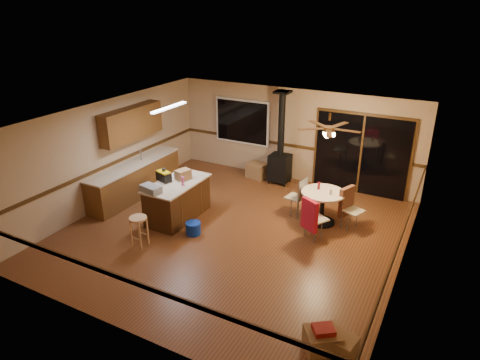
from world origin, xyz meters
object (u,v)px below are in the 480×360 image
Objects in this scene: toolbox_grey at (151,189)px; dining_table at (323,202)px; box_corner_a at (322,342)px; toolbox_black at (164,177)px; chair_right at (347,202)px; wood_stove at (280,158)px; blue_bucket at (193,228)px; box_under_window at (257,170)px; box_corner_b at (341,347)px; chair_near at (311,215)px; kitchen_island at (178,200)px; chair_left at (299,193)px; bar_stool at (139,231)px.

toolbox_grey reaches higher than dining_table.
box_corner_a is at bearing -71.85° from dining_table.
toolbox_grey is 0.95× the size of box_corner_a.
toolbox_black is 0.53× the size of chair_right.
blue_bucket is at bearing -98.81° from wood_stove.
chair_right is at bearing 100.38° from box_corner_a.
box_under_window reaches higher than box_corner_b.
chair_right reaches higher than box_corner_b.
box_corner_a reaches higher than box_corner_b.
dining_table is 4.07m from box_corner_b.
blue_bucket is 0.48× the size of chair_right.
wood_stove reaches higher than chair_right.
box_under_window is at bearing 144.97° from dining_table.
chair_right is 3.47m from box_under_window.
toolbox_black reaches higher than chair_near.
kitchen_island is 3.33m from wood_stove.
kitchen_island is at bearing 150.27° from box_corner_a.
chair_left and chair_right have the same top height.
chair_left is at bearing 47.82° from blue_bucket.
toolbox_black is 3.36m from box_under_window.
chair_near is (3.06, 1.90, 0.26)m from bar_stool.
chair_left is at bearing -53.81° from wood_stove.
bar_stool reaches higher than box_corner_a.
wood_stove is 3.79× the size of bar_stool.
kitchen_island is 3.38× the size of box_corner_a.
box_corner_a is at bearing -61.21° from wood_stove.
chair_left reaches higher than dining_table.
toolbox_black reaches higher than box_under_window.
box_corner_a is at bearing -29.73° from kitchen_island.
box_corner_b is at bearing -27.74° from kitchen_island.
toolbox_black is 0.72× the size of chair_left.
chair_right is at bearing 22.04° from kitchen_island.
toolbox_black is 0.53× the size of chair_near.
box_corner_a is at bearing -28.98° from blue_bucket.
wood_stove is 2.02m from chair_left.
toolbox_black is at bearing -171.16° from chair_near.
box_under_window is 6.72m from box_corner_a.
box_corner_b is at bearing -26.60° from blue_bucket.
blue_bucket is at bearing -145.69° from chair_right.
toolbox_black reaches higher than chair_right.
dining_table is (3.08, 1.34, 0.08)m from kitchen_island.
box_under_window is at bearing 176.03° from wood_stove.
dining_table is at bearing 22.19° from toolbox_black.
bar_stool is at bearing 166.10° from box_corner_a.
box_corner_b is at bearing -68.06° from dining_table.
dining_table is 1.81× the size of box_under_window.
box_corner_b is at bearing -53.92° from box_under_window.
chair_left is at bearing 172.15° from dining_table.
box_corner_a is at bearing -21.65° from toolbox_grey.
chair_near reaches higher than box_corner_b.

